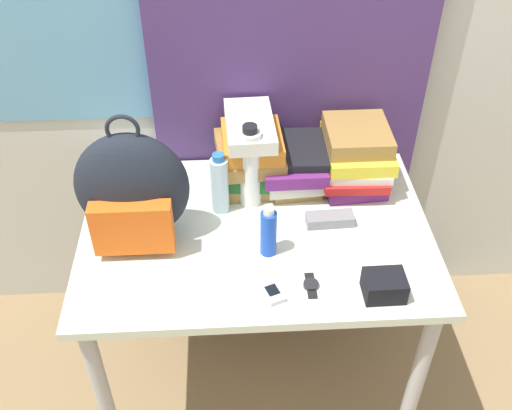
% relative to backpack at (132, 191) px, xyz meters
% --- Properties ---
extents(wall_back, '(6.00, 0.06, 2.50)m').
position_rel_backpack_xyz_m(wall_back, '(0.36, 0.47, 0.33)').
color(wall_back, beige).
rests_on(wall_back, ground_plane).
extents(curtain_blue, '(0.93, 0.04, 2.50)m').
position_rel_backpack_xyz_m(curtain_blue, '(0.50, 0.42, 0.33)').
color(curtain_blue, '#4C336B').
rests_on(curtain_blue, ground_plane).
extents(desk, '(1.10, 0.76, 0.74)m').
position_rel_backpack_xyz_m(desk, '(0.36, 0.01, -0.28)').
color(desk, silver).
rests_on(desk, ground_plane).
extents(backpack, '(0.33, 0.20, 0.43)m').
position_rel_backpack_xyz_m(backpack, '(0.00, 0.00, 0.00)').
color(backpack, '#1E232D').
rests_on(backpack, desk).
extents(book_stack_left, '(0.23, 0.28, 0.26)m').
position_rel_backpack_xyz_m(book_stack_left, '(0.36, 0.24, -0.05)').
color(book_stack_left, olive).
rests_on(book_stack_left, desk).
extents(book_stack_center, '(0.22, 0.28, 0.15)m').
position_rel_backpack_xyz_m(book_stack_center, '(0.50, 0.24, -0.10)').
color(book_stack_center, olive).
rests_on(book_stack_center, desk).
extents(book_stack_right, '(0.23, 0.30, 0.21)m').
position_rel_backpack_xyz_m(book_stack_right, '(0.71, 0.24, -0.08)').
color(book_stack_right, '#6B2370').
rests_on(book_stack_right, desk).
extents(water_bottle, '(0.06, 0.06, 0.22)m').
position_rel_backpack_xyz_m(water_bottle, '(0.25, 0.11, -0.08)').
color(water_bottle, silver).
rests_on(water_bottle, desk).
extents(sports_bottle, '(0.07, 0.07, 0.30)m').
position_rel_backpack_xyz_m(sports_bottle, '(0.35, 0.15, -0.04)').
color(sports_bottle, white).
rests_on(sports_bottle, desk).
extents(sunscreen_bottle, '(0.05, 0.05, 0.18)m').
position_rel_backpack_xyz_m(sunscreen_bottle, '(0.39, -0.09, -0.10)').
color(sunscreen_bottle, blue).
rests_on(sunscreen_bottle, desk).
extents(cell_phone, '(0.07, 0.10, 0.02)m').
position_rel_backpack_xyz_m(cell_phone, '(0.39, -0.26, -0.17)').
color(cell_phone, '#B7BCC6').
rests_on(cell_phone, desk).
extents(sunglasses_case, '(0.15, 0.06, 0.04)m').
position_rel_backpack_xyz_m(sunglasses_case, '(0.60, 0.02, -0.16)').
color(sunglasses_case, gray).
rests_on(sunglasses_case, desk).
extents(camera_pouch, '(0.12, 0.09, 0.07)m').
position_rel_backpack_xyz_m(camera_pouch, '(0.70, -0.28, -0.14)').
color(camera_pouch, black).
rests_on(camera_pouch, desk).
extents(wristwatch, '(0.04, 0.10, 0.01)m').
position_rel_backpack_xyz_m(wristwatch, '(0.50, -0.24, -0.17)').
color(wristwatch, black).
rests_on(wristwatch, desk).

